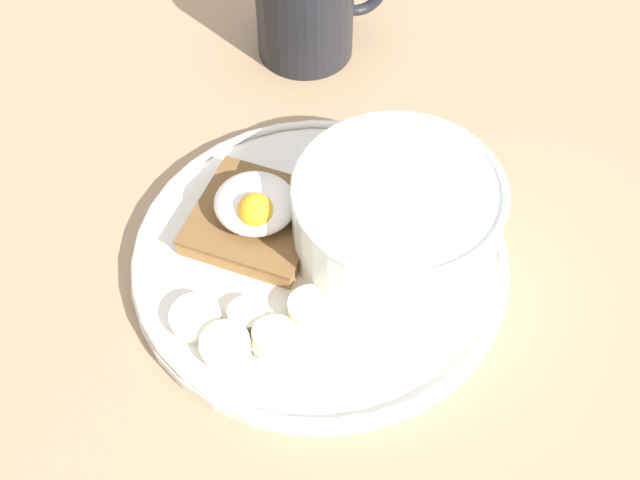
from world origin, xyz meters
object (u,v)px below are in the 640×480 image
at_px(poached_egg, 253,207).
at_px(banana_slice_left, 313,310).
at_px(oatmeal_bowl, 397,216).
at_px(banana_slice_right, 246,315).
at_px(coffee_mug, 307,7).
at_px(banana_slice_inner, 276,338).
at_px(toast_slice, 254,223).
at_px(banana_slice_front, 226,346).
at_px(banana_slice_back, 195,318).

xyz_separation_m(poached_egg, banana_slice_left, (0.08, -0.04, -0.02)).
xyz_separation_m(oatmeal_bowl, banana_slice_right, (-0.06, -0.11, -0.03)).
bearing_deg(coffee_mug, banana_slice_inner, -62.83).
xyz_separation_m(toast_slice, banana_slice_inner, (0.07, -0.08, -0.00)).
height_order(poached_egg, banana_slice_inner, poached_egg).
bearing_deg(banana_slice_front, toast_slice, 112.66).
height_order(toast_slice, banana_slice_left, same).
xyz_separation_m(toast_slice, banana_slice_back, (0.01, -0.09, -0.00)).
height_order(banana_slice_front, banana_slice_inner, banana_slice_inner).
distance_m(oatmeal_bowl, banana_slice_right, 0.13).
relative_size(poached_egg, banana_slice_right, 1.90).
bearing_deg(banana_slice_left, coffee_mug, 121.75).
distance_m(toast_slice, coffee_mug, 0.22).
bearing_deg(banana_slice_inner, oatmeal_bowl, 76.38).
relative_size(banana_slice_back, banana_slice_right, 1.50).
distance_m(banana_slice_front, banana_slice_left, 0.06).
xyz_separation_m(banana_slice_left, coffee_mug, (-0.15, 0.25, 0.03)).
height_order(poached_egg, coffee_mug, coffee_mug).
bearing_deg(poached_egg, banana_slice_inner, -48.59).
xyz_separation_m(banana_slice_left, banana_slice_inner, (-0.01, -0.03, -0.00)).
bearing_deg(banana_slice_back, poached_egg, 95.50).
height_order(oatmeal_bowl, coffee_mug, coffee_mug).
height_order(poached_egg, banana_slice_right, poached_egg).
xyz_separation_m(oatmeal_bowl, banana_slice_back, (-0.09, -0.13, -0.03)).
height_order(oatmeal_bowl, toast_slice, oatmeal_bowl).
bearing_deg(banana_slice_left, banana_slice_front, -123.57).
distance_m(poached_egg, banana_slice_inner, 0.10).
bearing_deg(coffee_mug, banana_slice_front, -68.66).
xyz_separation_m(poached_egg, coffee_mug, (-0.08, 0.21, 0.01)).
bearing_deg(banana_slice_right, poached_egg, 118.63).
bearing_deg(poached_egg, coffee_mug, 110.92).
distance_m(banana_slice_front, banana_slice_right, 0.03).
bearing_deg(banana_slice_front, oatmeal_bowl, 68.67).
bearing_deg(banana_slice_inner, toast_slice, 131.51).
xyz_separation_m(poached_egg, banana_slice_back, (0.01, -0.09, -0.02)).
distance_m(oatmeal_bowl, coffee_mug, 0.24).
xyz_separation_m(banana_slice_inner, coffee_mug, (-0.14, 0.28, 0.03)).
bearing_deg(banana_slice_front, banana_slice_right, 95.06).
distance_m(banana_slice_right, banana_slice_inner, 0.03).
bearing_deg(oatmeal_bowl, banana_slice_front, -111.33).
bearing_deg(banana_slice_right, toast_slice, 119.06).
bearing_deg(banana_slice_back, oatmeal_bowl, 57.02).
relative_size(banana_slice_right, coffee_mug, 0.30).
xyz_separation_m(oatmeal_bowl, banana_slice_inner, (-0.03, -0.12, -0.02)).
height_order(oatmeal_bowl, banana_slice_inner, oatmeal_bowl).
distance_m(banana_slice_back, banana_slice_right, 0.03).
bearing_deg(coffee_mug, banana_slice_left, -58.25).
height_order(toast_slice, poached_egg, poached_egg).
bearing_deg(banana_slice_left, banana_slice_inner, -107.03).
xyz_separation_m(poached_egg, banana_slice_front, (0.04, -0.10, -0.02)).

